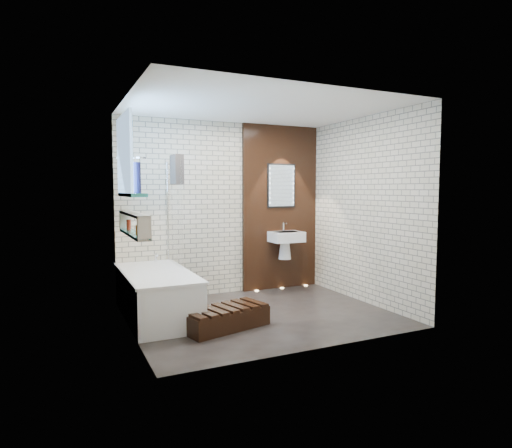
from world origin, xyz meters
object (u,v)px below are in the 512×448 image
bath_screen (175,213)px  led_mirror (281,186)px  walnut_step (225,319)px  bathtub (156,294)px  washbasin (286,241)px

bath_screen → led_mirror: 1.89m
bath_screen → walnut_step: bearing=-77.2°
bathtub → bath_screen: size_ratio=1.24×
bath_screen → washbasin: (1.82, 0.18, -0.49)m
led_mirror → walnut_step: size_ratio=0.71×
bathtub → washbasin: bearing=16.0°
washbasin → led_mirror: (0.00, 0.16, 0.86)m
bathtub → washbasin: 2.32m
walnut_step → bathtub: bearing=129.8°
bathtub → led_mirror: (2.17, 0.78, 1.36)m
bath_screen → walnut_step: size_ratio=1.41×
walnut_step → bath_screen: bearing=102.8°
bath_screen → walnut_step: (0.27, -1.19, -1.17)m
led_mirror → walnut_step: bearing=-135.3°
washbasin → walnut_step: bearing=-138.4°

